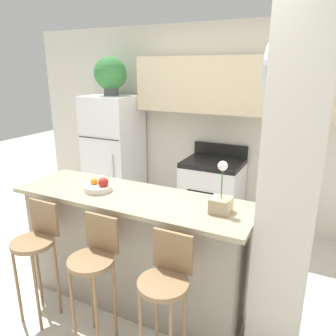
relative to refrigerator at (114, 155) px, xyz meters
name	(u,v)px	position (x,y,z in m)	size (l,w,h in m)	color
ground_plane	(135,298)	(1.30, -1.59, -0.83)	(14.00, 14.00, 0.00)	beige
wall_back	(221,111)	(1.45, 0.31, 0.66)	(5.60, 0.38, 2.55)	silver
pillar_right	(290,185)	(2.51, -1.56, 0.46)	(0.38, 0.32, 2.55)	silver
counter_bar	(133,249)	(1.30, -1.59, -0.32)	(2.03, 0.63, 1.00)	gray
refrigerator	(114,155)	(0.00, 0.00, 0.00)	(0.68, 0.68, 1.65)	white
stove_range	(212,195)	(1.46, 0.04, -0.36)	(0.71, 0.60, 1.07)	white
bar_stool_left	(37,245)	(0.73, -2.09, -0.16)	(0.33, 0.33, 1.00)	olive
bar_stool_mid	(94,263)	(1.30, -2.09, -0.16)	(0.33, 0.33, 1.00)	olive
bar_stool_right	(166,286)	(1.88, -2.09, -0.16)	(0.33, 0.33, 1.00)	olive
potted_plant_on_fridge	(110,74)	(0.00, 0.00, 1.10)	(0.43, 0.43, 0.50)	#4C4C51
orchid_vase	(221,200)	(2.06, -1.57, 0.27)	(0.15, 0.15, 0.39)	tan
fruit_bowl	(99,187)	(1.00, -1.62, 0.22)	(0.23, 0.23, 0.12)	silver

